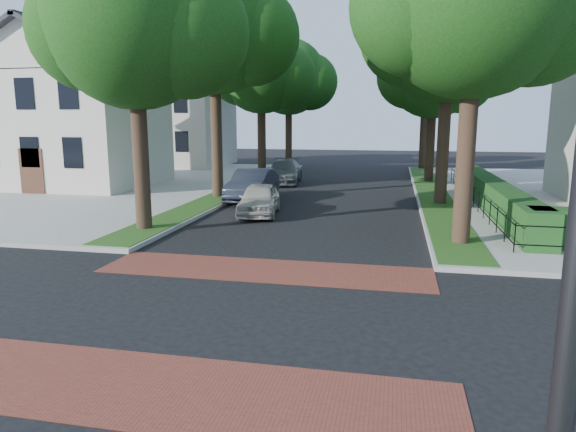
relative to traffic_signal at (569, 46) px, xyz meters
The scene contains 21 objects.
ground 8.09m from the traffic_signal, 137.91° to the left, with size 120.00×120.00×0.00m, color black.
sidewalk_nw 34.12m from the traffic_signal, 136.17° to the left, with size 30.00×30.00×0.15m, color gray.
crosswalk_far 10.20m from the traffic_signal, 122.69° to the left, with size 9.00×2.20×0.01m, color maroon.
crosswalk_near 6.89m from the traffic_signal, 166.05° to the left, with size 9.00×2.20×0.01m, color maroon.
grass_strip_ne 23.95m from the traffic_signal, 88.75° to the left, with size 1.60×29.80×0.02m, color #284D16.
grass_strip_nw 26.06m from the traffic_signal, 113.63° to the left, with size 1.60×29.80×0.02m, color #284D16.
tree_right_mid 19.95m from the traffic_signal, 87.89° to the left, with size 8.25×7.09×11.22m.
tree_right_far 28.73m from the traffic_signal, 88.57° to the left, with size 7.25×6.23×9.74m.
tree_right_back 37.74m from the traffic_signal, 88.91° to the left, with size 7.50×6.45×10.20m.
tree_left_near 15.74m from the traffic_signal, 131.45° to the left, with size 7.50×6.45×10.20m.
tree_left_mid 22.48m from the traffic_signal, 117.60° to the left, with size 8.00×6.88×11.48m.
tree_left_far 30.52m from the traffic_signal, 109.77° to the left, with size 7.00×6.02×9.86m.
tree_left_back 39.12m from the traffic_signal, 105.27° to the left, with size 7.75×6.66×10.44m.
hedge_main_road 20.01m from the traffic_signal, 81.75° to the left, with size 1.00×18.00×1.20m, color #143C14.
fence_main_road 19.95m from the traffic_signal, 84.08° to the left, with size 0.06×18.00×0.90m, color black, non-canonical shape.
house_left_near 30.29m from the traffic_signal, 132.28° to the left, with size 10.00×9.00×10.14m.
house_left_far 41.72m from the traffic_signal, 119.24° to the left, with size 10.00×9.00×10.14m.
traffic_signal is the anchor object (origin of this frame).
parked_car_front 17.67m from the traffic_signal, 114.69° to the left, with size 1.59×3.94×1.34m, color beige.
parked_car_middle 21.40m from the traffic_signal, 113.78° to the left, with size 1.69×4.86×1.60m, color #1E222D.
parked_car_rear 28.38m from the traffic_signal, 107.58° to the left, with size 2.07×5.09×1.48m, color slate.
Camera 1 is at (3.34, -9.82, 4.04)m, focal length 32.00 mm.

